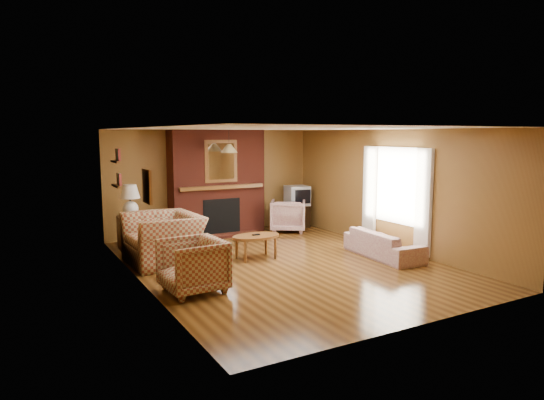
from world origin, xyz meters
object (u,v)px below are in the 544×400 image
side_table (132,233)px  plaid_loveseat (163,239)px  floral_sofa (383,244)px  crt_tv (297,196)px  fireplace (217,183)px  coffee_table (256,238)px  table_lamp (130,199)px  floral_armchair (288,216)px  plaid_armchair (193,266)px  tv_stand (297,216)px

side_table → plaid_loveseat: bearing=-79.7°
plaid_loveseat → side_table: size_ratio=2.05×
floral_sofa → crt_tv: crt_tv is taller
floral_sofa → side_table: (-4.00, 2.96, 0.08)m
fireplace → coffee_table: 2.58m
coffee_table → crt_tv: bearing=44.2°
fireplace → table_lamp: size_ratio=3.74×
plaid_loveseat → floral_armchair: bearing=109.2°
crt_tv → floral_sofa: bearing=-92.6°
plaid_armchair → floral_armchair: plaid_armchair is taller
plaid_loveseat → crt_tv: 4.27m
floral_armchair → tv_stand: bearing=-110.6°
plaid_armchair → table_lamp: (-0.15, 3.16, 0.63)m
fireplace → floral_sofa: size_ratio=1.41×
plaid_armchair → floral_sofa: size_ratio=0.51×
floral_sofa → coffee_table: floral_sofa is taller
table_lamp → tv_stand: (4.15, 0.35, -0.75)m
fireplace → floral_armchair: (1.58, -0.53, -0.81)m
plaid_armchair → coffee_table: plaid_armchair is taller
floral_sofa → tv_stand: bearing=1.7°
fireplace → table_lamp: 2.17m
fireplace → tv_stand: (2.05, -0.18, -0.91)m
plaid_armchair → coffee_table: size_ratio=0.94×
floral_sofa → table_lamp: size_ratio=2.65×
tv_stand → plaid_armchair: bearing=-144.5°
fireplace → coffee_table: size_ratio=2.59×
plaid_loveseat → floral_sofa: bearing=64.4°
plaid_loveseat → tv_stand: bearing=111.2°
plaid_loveseat → fireplace: bearing=133.2°
plaid_loveseat → plaid_armchair: size_ratio=1.56×
plaid_armchair → fireplace: bearing=149.1°
floral_armchair → side_table: (-3.68, -0.01, -0.04)m
plaid_armchair → side_table: bearing=179.6°
plaid_loveseat → floral_armchair: size_ratio=1.65×
side_table → crt_tv: (4.15, 0.34, 0.46)m
fireplace → crt_tv: bearing=-5.3°
tv_stand → floral_armchair: bearing=-149.3°
crt_tv → floral_armchair: bearing=-144.1°
table_lamp → crt_tv: bearing=4.7°
plaid_armchair → floral_armchair: size_ratio=1.05×
plaid_loveseat → coffee_table: (1.59, -0.53, -0.05)m
tv_stand → crt_tv: crt_tv is taller
fireplace → side_table: (-2.10, -0.53, -0.85)m
floral_sofa → side_table: side_table is taller
floral_sofa → tv_stand: size_ratio=3.10×
coffee_table → table_lamp: size_ratio=1.44×
plaid_armchair → tv_stand: plaid_armchair is taller
floral_armchair → side_table: bearing=33.0°
floral_sofa → crt_tv: size_ratio=2.89×
floral_sofa → crt_tv: (0.15, 3.31, 0.54)m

